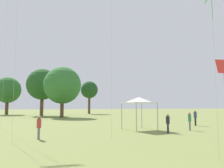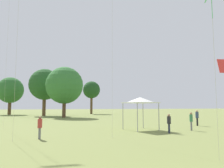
# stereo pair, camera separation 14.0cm
# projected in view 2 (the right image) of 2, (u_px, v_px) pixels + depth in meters

# --- Properties ---
(person_standing_0) EXTENTS (0.37, 0.37, 1.52)m
(person_standing_0) POSITION_uv_depth(u_px,v_px,m) (40.00, 125.00, 14.59)
(person_standing_0) COLOR slate
(person_standing_0) RESTS_ON ground
(person_standing_2) EXTENTS (0.40, 0.40, 1.55)m
(person_standing_2) POSITION_uv_depth(u_px,v_px,m) (169.00, 122.00, 17.77)
(person_standing_2) COLOR #282D42
(person_standing_2) RESTS_ON ground
(person_standing_3) EXTENTS (0.45, 0.45, 1.76)m
(person_standing_3) POSITION_uv_depth(u_px,v_px,m) (197.00, 116.00, 24.42)
(person_standing_3) COLOR black
(person_standing_3) RESTS_ON ground
(person_standing_4) EXTENTS (0.38, 0.38, 1.64)m
(person_standing_4) POSITION_uv_depth(u_px,v_px,m) (191.00, 119.00, 19.65)
(person_standing_4) COLOR slate
(person_standing_4) RESTS_ON ground
(canopy_tent) EXTENTS (3.09, 3.09, 3.02)m
(canopy_tent) POSITION_uv_depth(u_px,v_px,m) (140.00, 100.00, 20.35)
(canopy_tent) COLOR white
(canopy_tent) RESTS_ON ground
(distant_tree_0) EXTENTS (4.81, 4.81, 9.17)m
(distant_tree_0) POSITION_uv_depth(u_px,v_px,m) (92.00, 90.00, 61.58)
(distant_tree_0) COLOR brown
(distant_tree_0) RESTS_ON ground
(distant_tree_1) EXTENTS (7.12, 7.12, 10.71)m
(distant_tree_1) POSITION_uv_depth(u_px,v_px,m) (45.00, 85.00, 50.18)
(distant_tree_1) COLOR brown
(distant_tree_1) RESTS_ON ground
(distant_tree_2) EXTENTS (7.20, 7.20, 9.83)m
(distant_tree_2) POSITION_uv_depth(u_px,v_px,m) (65.00, 85.00, 42.47)
(distant_tree_2) COLOR brown
(distant_tree_2) RESTS_ON ground
(distant_tree_3) EXTENTS (6.64, 6.64, 9.61)m
(distant_tree_3) POSITION_uv_depth(u_px,v_px,m) (10.00, 90.00, 56.23)
(distant_tree_3) COLOR brown
(distant_tree_3) RESTS_ON ground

